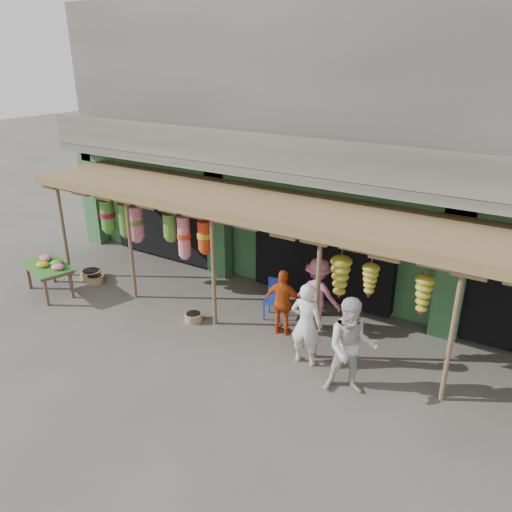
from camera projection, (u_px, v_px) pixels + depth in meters
The scene contains 12 objects.
ground at pixel (277, 338), 10.77m from camera, with size 80.00×80.00×0.00m, color #514C47.
building at pixel (370, 147), 13.30m from camera, with size 16.40×6.80×7.00m.
awning at pixel (289, 214), 10.52m from camera, with size 14.00×2.70×2.79m.
flower_table at pixel (49, 267), 12.53m from camera, with size 1.69×1.27×0.90m.
blue_chair at pixel (276, 296), 11.49m from camera, with size 0.52×0.52×0.92m.
basket_left at pixel (95, 279), 13.34m from camera, with size 0.47×0.47×0.20m, color olive.
basket_mid at pixel (91, 274), 13.61m from camera, with size 0.56×0.56×0.22m, color #9F8647.
basket_right at pixel (193, 317), 11.44m from camera, with size 0.41×0.41×0.19m, color #9A7048.
person_front at pixel (306, 324), 9.62m from camera, with size 0.63×0.41×1.73m, color silver.
person_right at pixel (351, 347), 8.75m from camera, with size 0.91×0.71×1.86m, color beige.
person_vendor at pixel (283, 303), 10.69m from camera, with size 0.88×0.37×1.50m, color #CB4D13.
person_shopper at pixel (318, 294), 10.93m from camera, with size 1.06×0.61×1.64m, color pink.
Camera 1 is at (4.59, -8.09, 5.74)m, focal length 35.00 mm.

